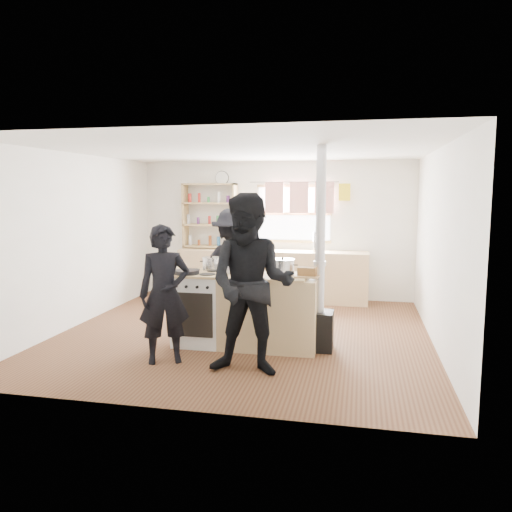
% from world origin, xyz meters
% --- Properties ---
extents(ground, '(5.00, 5.00, 0.01)m').
position_xyz_m(ground, '(0.00, 0.00, -0.01)').
color(ground, brown).
rests_on(ground, ground).
extents(back_counter, '(3.40, 0.55, 0.90)m').
position_xyz_m(back_counter, '(0.00, 2.22, 0.45)').
color(back_counter, tan).
rests_on(back_counter, ground).
extents(shelving_unit, '(1.00, 0.28, 1.20)m').
position_xyz_m(shelving_unit, '(-1.20, 2.34, 1.51)').
color(shelving_unit, tan).
rests_on(shelving_unit, back_counter).
extents(thermos, '(0.10, 0.10, 0.33)m').
position_xyz_m(thermos, '(0.78, 2.22, 1.07)').
color(thermos, silver).
rests_on(thermos, back_counter).
extents(cooking_island, '(1.97, 0.64, 0.93)m').
position_xyz_m(cooking_island, '(0.14, -0.55, 0.47)').
color(cooking_island, white).
rests_on(cooking_island, ground).
extents(skillet_greens, '(0.44, 0.44, 0.05)m').
position_xyz_m(skillet_greens, '(-0.57, -0.70, 0.96)').
color(skillet_greens, black).
rests_on(skillet_greens, cooking_island).
extents(roast_tray, '(0.39, 0.25, 0.07)m').
position_xyz_m(roast_tray, '(0.08, -0.51, 0.97)').
color(roast_tray, silver).
rests_on(roast_tray, cooking_island).
extents(stockpot_stove, '(0.24, 0.24, 0.19)m').
position_xyz_m(stockpot_stove, '(-0.35, -0.34, 1.02)').
color(stockpot_stove, silver).
rests_on(stockpot_stove, cooking_island).
extents(stockpot_counter, '(0.30, 0.30, 0.22)m').
position_xyz_m(stockpot_counter, '(0.62, -0.55, 1.03)').
color(stockpot_counter, '#BABABC').
rests_on(stockpot_counter, cooking_island).
extents(bread_board, '(0.30, 0.23, 0.12)m').
position_xyz_m(bread_board, '(0.93, -0.63, 0.98)').
color(bread_board, tan).
rests_on(bread_board, cooking_island).
extents(flue_heater, '(0.35, 0.35, 2.50)m').
position_xyz_m(flue_heater, '(1.07, -0.49, 0.65)').
color(flue_heater, black).
rests_on(flue_heater, ground).
extents(person_near_left, '(0.68, 0.59, 1.59)m').
position_xyz_m(person_near_left, '(-0.62, -1.31, 0.79)').
color(person_near_left, black).
rests_on(person_near_left, ground).
extents(person_near_right, '(0.94, 0.73, 1.94)m').
position_xyz_m(person_near_right, '(0.43, -1.46, 0.97)').
color(person_near_right, black).
rests_on(person_near_right, ground).
extents(person_far, '(1.14, 0.70, 1.71)m').
position_xyz_m(person_far, '(-0.26, 0.39, 0.85)').
color(person_far, black).
rests_on(person_far, ground).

